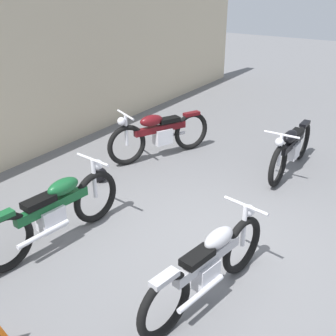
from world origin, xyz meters
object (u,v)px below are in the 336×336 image
Objects in this scene: motorcycle_green at (55,211)px; motorcycle_maroon at (159,134)px; motorcycle_black at (291,148)px; motorcycle_silver at (209,266)px; helmet at (100,175)px.

motorcycle_green is 1.07× the size of motorcycle_maroon.
motorcycle_black is 1.02× the size of motorcycle_maroon.
motorcycle_maroon is at bearing 51.78° from motorcycle_silver.
helmet is at bearing 72.74° from motorcycle_silver.
helmet is at bearing 15.16° from motorcycle_maroon.
helmet is 1.52m from motorcycle_maroon.
motorcycle_green is at bearing 34.01° from motorcycle_maroon.
motorcycle_black is at bearing 14.42° from motorcycle_silver.
motorcycle_black is 1.03× the size of motorcycle_silver.
motorcycle_maroon is at bearing -72.41° from motorcycle_black.
helmet is 1.84m from motorcycle_green.
motorcycle_silver is at bearing -117.01° from helmet.
motorcycle_green reaches higher than motorcycle_black.
helmet is 0.12× the size of motorcycle_black.
motorcycle_green is at bearing -156.00° from helmet.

